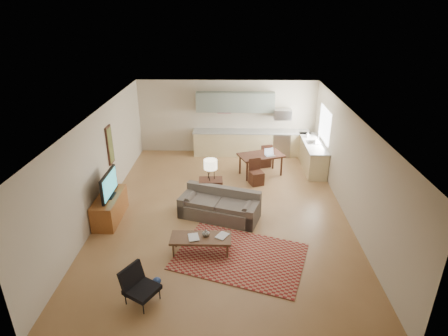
{
  "coord_description": "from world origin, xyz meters",
  "views": [
    {
      "loc": [
        0.24,
        -8.85,
        5.2
      ],
      "look_at": [
        0.0,
        0.3,
        1.15
      ],
      "focal_mm": 30.0,
      "sensor_mm": 36.0,
      "label": 1
    }
  ],
  "objects_px": {
    "sofa": "(219,205)",
    "tv_credenza": "(110,208)",
    "coffee_table": "(201,245)",
    "dining_table": "(261,165)",
    "console_table": "(211,192)",
    "armchair": "(142,287)"
  },
  "relations": [
    {
      "from": "sofa",
      "to": "tv_credenza",
      "type": "bearing_deg",
      "value": -159.35
    },
    {
      "from": "sofa",
      "to": "coffee_table",
      "type": "distance_m",
      "value": 1.58
    },
    {
      "from": "sofa",
      "to": "dining_table",
      "type": "relative_size",
      "value": 1.53
    },
    {
      "from": "coffee_table",
      "to": "console_table",
      "type": "height_order",
      "value": "console_table"
    },
    {
      "from": "tv_credenza",
      "to": "sofa",
      "type": "bearing_deg",
      "value": 2.86
    },
    {
      "from": "sofa",
      "to": "tv_credenza",
      "type": "xyz_separation_m",
      "value": [
        -2.84,
        -0.14,
        -0.04
      ]
    },
    {
      "from": "sofa",
      "to": "coffee_table",
      "type": "height_order",
      "value": "sofa"
    },
    {
      "from": "console_table",
      "to": "coffee_table",
      "type": "bearing_deg",
      "value": -96.03
    },
    {
      "from": "sofa",
      "to": "coffee_table",
      "type": "xyz_separation_m",
      "value": [
        -0.36,
        -1.53,
        -0.17
      ]
    },
    {
      "from": "tv_credenza",
      "to": "dining_table",
      "type": "distance_m",
      "value": 5.0
    },
    {
      "from": "sofa",
      "to": "tv_credenza",
      "type": "distance_m",
      "value": 2.85
    },
    {
      "from": "coffee_table",
      "to": "console_table",
      "type": "xyz_separation_m",
      "value": [
        0.09,
        2.27,
        0.17
      ]
    },
    {
      "from": "coffee_table",
      "to": "dining_table",
      "type": "bearing_deg",
      "value": 69.2
    },
    {
      "from": "tv_credenza",
      "to": "dining_table",
      "type": "relative_size",
      "value": 1.03
    },
    {
      "from": "tv_credenza",
      "to": "armchair",
      "type": "bearing_deg",
      "value": -62.86
    },
    {
      "from": "sofa",
      "to": "armchair",
      "type": "height_order",
      "value": "sofa"
    },
    {
      "from": "armchair",
      "to": "tv_credenza",
      "type": "relative_size",
      "value": 0.5
    },
    {
      "from": "armchair",
      "to": "dining_table",
      "type": "xyz_separation_m",
      "value": [
        2.58,
        5.82,
        -0.0
      ]
    },
    {
      "from": "armchair",
      "to": "dining_table",
      "type": "bearing_deg",
      "value": 6.55
    },
    {
      "from": "armchair",
      "to": "console_table",
      "type": "distance_m",
      "value": 3.97
    },
    {
      "from": "coffee_table",
      "to": "armchair",
      "type": "relative_size",
      "value": 1.92
    },
    {
      "from": "tv_credenza",
      "to": "dining_table",
      "type": "height_order",
      "value": "dining_table"
    }
  ]
}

